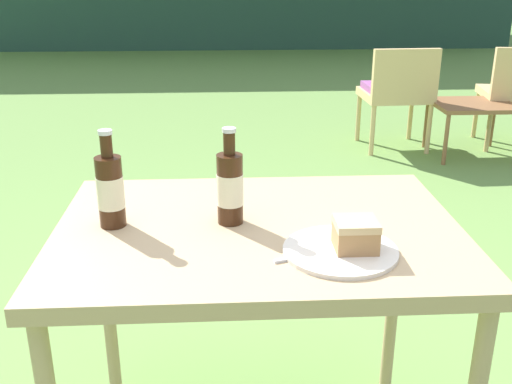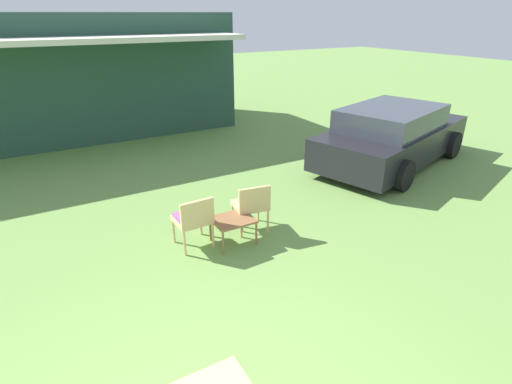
% 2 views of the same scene
% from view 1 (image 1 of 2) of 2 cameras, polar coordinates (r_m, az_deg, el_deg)
% --- Properties ---
extents(wicker_chair_cushioned, '(0.51, 0.49, 0.79)m').
position_cam_1_polar(wicker_chair_cushioned, '(4.71, 13.32, 9.48)').
color(wicker_chair_cushioned, tan).
rests_on(wicker_chair_cushioned, ground_plane).
extents(garden_side_table, '(0.58, 0.49, 0.40)m').
position_cam_1_polar(garden_side_table, '(4.73, 20.00, 7.48)').
color(garden_side_table, brown).
rests_on(garden_side_table, ground_plane).
extents(patio_table, '(0.98, 0.70, 0.76)m').
position_cam_1_polar(patio_table, '(1.49, 0.21, -5.82)').
color(patio_table, tan).
rests_on(patio_table, ground_plane).
extents(cake_on_plate, '(0.25, 0.25, 0.08)m').
position_cam_1_polar(cake_on_plate, '(1.33, 8.67, -4.85)').
color(cake_on_plate, silver).
rests_on(cake_on_plate, patio_table).
extents(cola_bottle_near, '(0.06, 0.06, 0.24)m').
position_cam_1_polar(cola_bottle_near, '(1.45, -2.50, 0.51)').
color(cola_bottle_near, '#381E0F').
rests_on(cola_bottle_near, patio_table).
extents(cola_bottle_far, '(0.06, 0.06, 0.24)m').
position_cam_1_polar(cola_bottle_far, '(1.47, -13.71, 0.23)').
color(cola_bottle_far, '#381E0F').
rests_on(cola_bottle_far, patio_table).
extents(fork, '(0.19, 0.07, 0.01)m').
position_cam_1_polar(fork, '(1.32, 5.75, -5.93)').
color(fork, silver).
rests_on(fork, patio_table).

